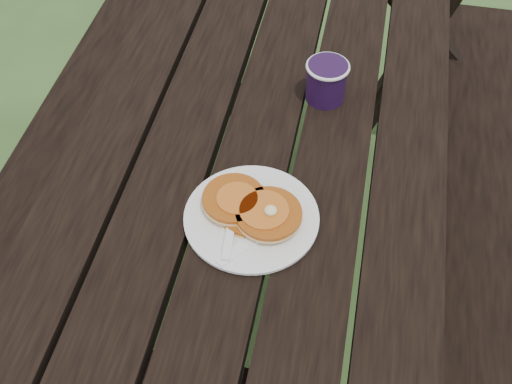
% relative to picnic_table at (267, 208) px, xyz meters
% --- Properties ---
extents(ground, '(60.00, 60.00, 0.00)m').
position_rel_picnic_table_xyz_m(ground, '(0.00, 0.00, -0.37)').
color(ground, '#314C20').
rests_on(ground, ground).
extents(picnic_table, '(1.36, 1.80, 0.75)m').
position_rel_picnic_table_xyz_m(picnic_table, '(0.00, 0.00, 0.00)').
color(picnic_table, black).
rests_on(picnic_table, ground).
extents(plate, '(0.30, 0.30, 0.01)m').
position_rel_picnic_table_xyz_m(plate, '(0.03, -0.33, 0.39)').
color(plate, white).
rests_on(plate, picnic_table).
extents(pancake_stack, '(0.19, 0.14, 0.04)m').
position_rel_picnic_table_xyz_m(pancake_stack, '(0.03, -0.32, 0.41)').
color(pancake_stack, '#B05313').
rests_on(pancake_stack, plate).
extents(knife, '(0.13, 0.15, 0.00)m').
position_rel_picnic_table_xyz_m(knife, '(0.05, -0.37, 0.39)').
color(knife, white).
rests_on(knife, plate).
extents(fork, '(0.05, 0.16, 0.01)m').
position_rel_picnic_table_xyz_m(fork, '(-0.00, -0.38, 0.40)').
color(fork, white).
rests_on(fork, plate).
extents(coffee_cup, '(0.09, 0.09, 0.09)m').
position_rel_picnic_table_xyz_m(coffee_cup, '(0.11, 0.02, 0.43)').
color(coffee_cup, '#220D31').
rests_on(coffee_cup, picnic_table).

